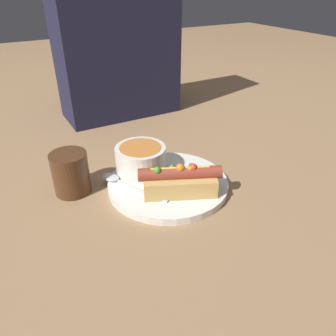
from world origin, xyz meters
TOP-DOWN VIEW (x-y plane):
  - ground_plane at (0.00, 0.00)m, footprint 4.00×4.00m
  - dinner_plate at (0.00, 0.00)m, footprint 0.26×0.26m
  - hot_dog at (0.00, -0.05)m, footprint 0.16×0.12m
  - soup_bowl at (-0.03, 0.07)m, footprint 0.11×0.11m
  - spoon at (-0.10, 0.05)m, footprint 0.09×0.16m
  - drinking_glass at (-0.18, 0.09)m, footprint 0.08×0.08m
  - seated_diner at (0.08, 0.46)m, footprint 0.36×0.16m

SIDE VIEW (x-z plane):
  - ground_plane at x=0.00m, z-range 0.00..0.00m
  - dinner_plate at x=0.00m, z-range 0.00..0.02m
  - spoon at x=-0.10m, z-range 0.02..0.02m
  - hot_dog at x=0.00m, z-range 0.01..0.08m
  - drinking_glass at x=-0.18m, z-range 0.00..0.09m
  - soup_bowl at x=-0.03m, z-range 0.02..0.08m
  - seated_diner at x=0.08m, z-range -0.04..0.55m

